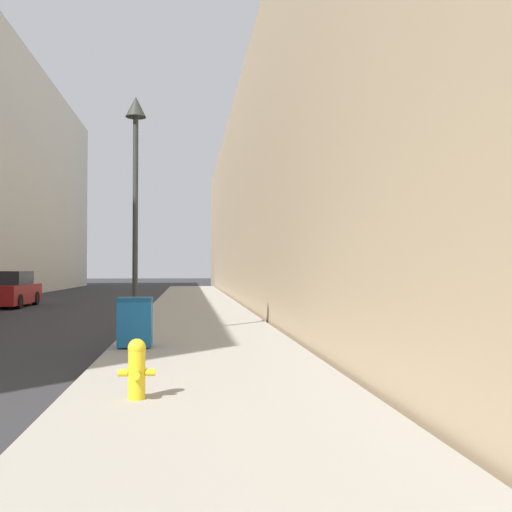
% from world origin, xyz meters
% --- Properties ---
extents(sidewalk_right, '(3.92, 60.00, 0.14)m').
position_xyz_m(sidewalk_right, '(5.93, 18.00, 0.07)').
color(sidewalk_right, '#9E998E').
rests_on(sidewalk_right, ground).
extents(building_right_stone, '(12.00, 60.00, 10.87)m').
position_xyz_m(building_right_stone, '(13.99, 26.00, 5.44)').
color(building_right_stone, tan).
rests_on(building_right_stone, ground).
extents(fire_hydrant, '(0.45, 0.34, 0.74)m').
position_xyz_m(fire_hydrant, '(4.94, 2.38, 0.53)').
color(fire_hydrant, yellow).
rests_on(fire_hydrant, sidewalk_right).
extents(trash_bin, '(0.69, 0.64, 1.02)m').
position_xyz_m(trash_bin, '(4.49, 7.04, 0.67)').
color(trash_bin, '#19609E').
rests_on(trash_bin, sidewalk_right).
extents(lamppost, '(0.49, 0.49, 5.72)m').
position_xyz_m(lamppost, '(4.31, 9.04, 4.14)').
color(lamppost, '#2D332D').
rests_on(lamppost, sidewalk_right).
extents(parked_sedan_far, '(1.93, 4.62, 1.63)m').
position_xyz_m(parked_sedan_far, '(-2.56, 22.31, 0.75)').
color(parked_sedan_far, maroon).
rests_on(parked_sedan_far, ground).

